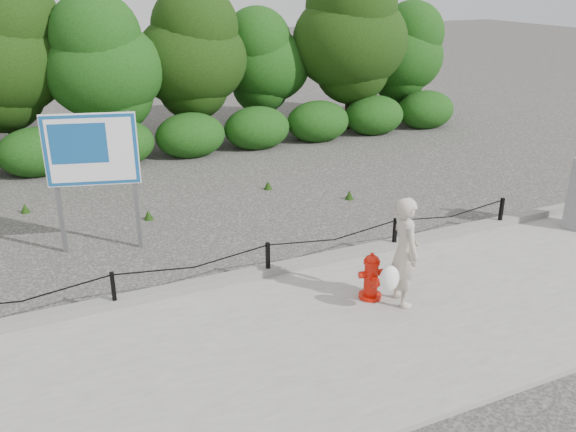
# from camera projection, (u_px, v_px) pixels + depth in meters

# --- Properties ---
(ground) EXTENTS (90.00, 90.00, 0.00)m
(ground) POSITION_uv_depth(u_px,v_px,m) (268.00, 280.00, 10.18)
(ground) COLOR #2D2B28
(ground) RESTS_ON ground
(sidewalk) EXTENTS (14.00, 4.00, 0.08)m
(sidewalk) POSITION_uv_depth(u_px,v_px,m) (325.00, 338.00, 8.48)
(sidewalk) COLOR gray
(sidewalk) RESTS_ON ground
(curb) EXTENTS (14.00, 0.22, 0.14)m
(curb) POSITION_uv_depth(u_px,v_px,m) (267.00, 271.00, 10.16)
(curb) COLOR slate
(curb) RESTS_ON sidewalk
(chain_barrier) EXTENTS (10.06, 0.06, 0.60)m
(chain_barrier) POSITION_uv_depth(u_px,v_px,m) (268.00, 255.00, 10.01)
(chain_barrier) COLOR black
(chain_barrier) RESTS_ON sidewalk
(treeline) EXTENTS (20.32, 3.95, 5.04)m
(treeline) POSITION_uv_depth(u_px,v_px,m) (146.00, 55.00, 16.77)
(treeline) COLOR black
(treeline) RESTS_ON ground
(fire_hydrant) EXTENTS (0.41, 0.43, 0.76)m
(fire_hydrant) POSITION_uv_depth(u_px,v_px,m) (371.00, 277.00, 9.33)
(fire_hydrant) COLOR red
(fire_hydrant) RESTS_ON sidewalk
(pedestrian) EXTENTS (0.76, 0.68, 1.71)m
(pedestrian) POSITION_uv_depth(u_px,v_px,m) (404.00, 253.00, 9.02)
(pedestrian) COLOR #B5AC9B
(pedestrian) RESTS_ON sidewalk
(advertising_sign) EXTENTS (1.55, 0.52, 2.56)m
(advertising_sign) POSITION_uv_depth(u_px,v_px,m) (92.00, 156.00, 10.59)
(advertising_sign) COLOR slate
(advertising_sign) RESTS_ON ground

